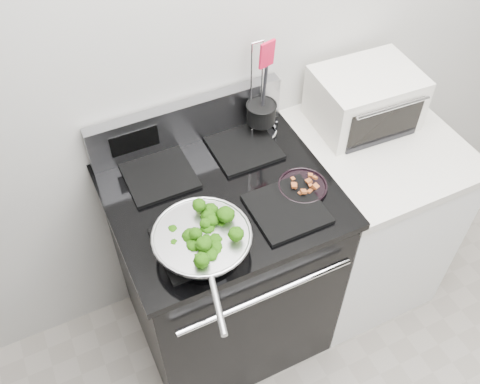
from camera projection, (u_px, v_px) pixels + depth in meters
back_wall at (256, 25)px, 1.88m from camera, size 4.00×0.02×2.70m
gas_range at (224, 266)px, 2.23m from camera, size 0.79×0.69×1.13m
counter at (360, 216)px, 2.45m from camera, size 0.62×0.68×0.92m
skillet at (202, 241)px, 1.68m from camera, size 0.32×0.50×0.07m
broccoli_pile at (202, 237)px, 1.67m from camera, size 0.25×0.25×0.09m
bacon_plate at (303, 184)px, 1.89m from camera, size 0.18×0.18×0.04m
utensil_holder at (261, 118)px, 2.05m from camera, size 0.13×0.13×0.41m
toaster_oven at (365, 99)px, 2.11m from camera, size 0.41×0.32×0.23m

